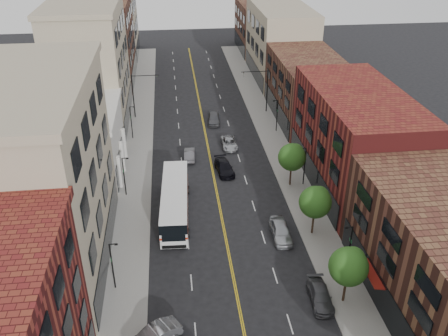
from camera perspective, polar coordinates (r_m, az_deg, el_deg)
name	(u,v)px	position (r m, az deg, el deg)	size (l,w,h in m)	color
sidewalk_left	(138,153)	(68.28, -10.27, 1.77)	(4.00, 110.00, 0.15)	gray
sidewalk_right	(277,146)	(69.69, 6.35, 2.67)	(4.00, 110.00, 0.15)	gray
bldg_l_tanoffice	(42,181)	(46.11, -21.05, -1.50)	(10.00, 22.00, 18.00)	tan
bldg_l_white	(80,143)	(63.92, -16.99, 2.86)	(10.00, 14.00, 8.00)	silver
bldg_l_far_a	(91,66)	(77.80, -15.72, 11.73)	(10.00, 20.00, 18.00)	tan
bldg_l_far_b	(105,43)	(97.29, -14.11, 14.42)	(10.00, 20.00, 15.00)	#512920
bldg_l_far_c	(112,11)	(114.23, -13.33, 17.93)	(10.00, 16.00, 20.00)	tan
bldg_r_mid	(355,139)	(59.74, 15.49, 3.33)	(10.00, 22.00, 12.00)	maroon
bldg_r_far_a	(308,88)	(78.39, 10.04, 9.41)	(10.00, 20.00, 10.00)	#512920
bldg_r_far_b	(280,43)	(97.21, 6.74, 14.76)	(10.00, 22.00, 14.00)	tan
bldg_r_far_c	(261,27)	(116.57, 4.47, 16.54)	(10.00, 18.00, 11.00)	#512920
tree_r_1	(349,265)	(42.57, 14.84, -11.23)	(3.40, 3.40, 5.59)	black
tree_r_2	(316,201)	(50.05, 11.00, -3.93)	(3.40, 3.40, 5.59)	black
tree_r_3	(293,156)	(58.30, 8.25, 1.41)	(3.40, 3.40, 5.59)	black
lamp_l_1	(113,264)	(44.25, -13.27, -11.14)	(0.81, 0.55, 5.05)	black
lamp_l_2	(124,174)	(57.35, -11.90, -0.77)	(0.81, 0.55, 5.05)	black
lamp_l_3	(131,121)	(71.64, -11.07, 5.62)	(0.81, 0.55, 5.05)	black
lamp_r_1	(349,246)	(46.60, 14.84, -9.01)	(0.81, 0.55, 5.05)	black
lamp_r_2	(304,164)	(59.18, 9.65, 0.47)	(0.81, 0.55, 5.05)	black
lamp_r_3	(277,114)	(73.11, 6.37, 6.49)	(0.81, 0.55, 5.05)	black
signal_mast_left	(137,91)	(78.40, -10.38, 9.10)	(4.49, 0.18, 7.20)	black
signal_mast_right	(263,86)	(79.67, 4.71, 9.81)	(4.49, 0.18, 7.20)	black
city_bus	(175,200)	(53.61, -5.93, -3.81)	(3.64, 13.23, 3.37)	white
car_parked_mid	(320,296)	(44.33, 11.50, -14.85)	(1.82, 4.48, 1.30)	#46474B
car_parked_far	(281,231)	(50.82, 6.84, -7.51)	(1.95, 4.86, 1.65)	#AAADB2
car_lane_behind	(189,154)	(65.75, -4.18, 1.65)	(1.42, 4.07, 1.34)	#525157
car_lane_a	(224,168)	(62.20, 0.03, 0.05)	(1.99, 4.90, 1.42)	black
car_lane_b	(229,143)	(68.76, 0.63, 3.01)	(2.14, 4.64, 1.29)	#A0A3A8
car_lane_c	(214,118)	(76.58, -1.23, 5.99)	(1.88, 4.68, 1.60)	#4C4D51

